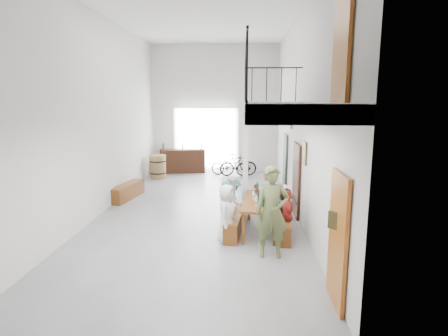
# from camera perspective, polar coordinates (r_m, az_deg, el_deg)

# --- Properties ---
(floor) EXTENTS (12.00, 12.00, 0.00)m
(floor) POSITION_cam_1_polar(r_m,az_deg,el_deg) (10.97, -3.66, -6.43)
(floor) COLOR slate
(floor) RESTS_ON ground
(room_walls) EXTENTS (12.00, 12.00, 12.00)m
(room_walls) POSITION_cam_1_polar(r_m,az_deg,el_deg) (10.51, -3.89, 12.46)
(room_walls) COLOR silver
(room_walls) RESTS_ON ground
(gateway_portal) EXTENTS (2.80, 0.08, 2.80)m
(gateway_portal) POSITION_cam_1_polar(r_m,az_deg,el_deg) (16.55, -2.75, 4.24)
(gateway_portal) COLOR white
(gateway_portal) RESTS_ON ground
(right_wall_decor) EXTENTS (0.07, 8.28, 5.07)m
(right_wall_decor) POSITION_cam_1_polar(r_m,az_deg,el_deg) (8.81, 12.50, 0.79)
(right_wall_decor) COLOR #9E5518
(right_wall_decor) RESTS_ON ground
(balcony) EXTENTS (1.52, 5.62, 4.00)m
(balcony) POSITION_cam_1_polar(r_m,az_deg,el_deg) (7.34, 8.87, 8.63)
(balcony) COLOR silver
(balcony) RESTS_ON ground
(tasting_table) EXTENTS (0.99, 2.07, 0.79)m
(tasting_table) POSITION_cam_1_polar(r_m,az_deg,el_deg) (9.09, 5.65, -5.40)
(tasting_table) COLOR brown
(tasting_table) RESTS_ON ground
(bench_inner) EXTENTS (0.52, 2.02, 0.46)m
(bench_inner) POSITION_cam_1_polar(r_m,az_deg,el_deg) (9.24, 1.74, -8.17)
(bench_inner) COLOR brown
(bench_inner) RESTS_ON ground
(bench_wall) EXTENTS (0.31, 1.92, 0.44)m
(bench_wall) POSITION_cam_1_polar(r_m,az_deg,el_deg) (9.19, 8.93, -8.47)
(bench_wall) COLOR brown
(bench_wall) RESTS_ON ground
(tableware) EXTENTS (0.48, 1.65, 0.35)m
(tableware) POSITION_cam_1_polar(r_m,az_deg,el_deg) (8.93, 5.73, -4.19)
(tableware) COLOR #10321B
(tableware) RESTS_ON tasting_table
(side_bench) EXTENTS (0.68, 1.77, 0.49)m
(side_bench) POSITION_cam_1_polar(r_m,az_deg,el_deg) (12.54, -14.49, -3.45)
(side_bench) COLOR brown
(side_bench) RESTS_ON ground
(oak_barrel) EXTENTS (0.65, 0.65, 0.96)m
(oak_barrel) POSITION_cam_1_polar(r_m,az_deg,el_deg) (15.40, -10.03, 0.18)
(oak_barrel) COLOR olive
(oak_barrel) RESTS_ON ground
(serving_counter) EXTENTS (2.01, 0.87, 1.03)m
(serving_counter) POSITION_cam_1_polar(r_m,az_deg,el_deg) (16.51, -6.33, 1.07)
(serving_counter) COLOR #3D1E10
(serving_counter) RESTS_ON ground
(counter_bottles) EXTENTS (1.68, 0.31, 0.28)m
(counter_bottles) POSITION_cam_1_polar(r_m,az_deg,el_deg) (16.40, -6.37, 3.31)
(counter_bottles) COLOR #10321B
(counter_bottles) RESTS_ON serving_counter
(guest_left_a) EXTENTS (0.58, 0.74, 1.33)m
(guest_left_a) POSITION_cam_1_polar(r_m,az_deg,el_deg) (8.41, 0.39, -6.96)
(guest_left_a) COLOR white
(guest_left_a) RESTS_ON ground
(guest_left_b) EXTENTS (0.41, 0.53, 1.29)m
(guest_left_b) POSITION_cam_1_polar(r_m,az_deg,el_deg) (8.94, 0.49, -6.01)
(guest_left_b) COLOR #21706E
(guest_left_b) RESTS_ON ground
(guest_left_c) EXTENTS (0.60, 0.71, 1.31)m
(guest_left_c) POSITION_cam_1_polar(r_m,az_deg,el_deg) (9.42, 1.33, -5.10)
(guest_left_c) COLOR white
(guest_left_c) RESTS_ON ground
(guest_left_d) EXTENTS (0.47, 0.74, 1.10)m
(guest_left_d) POSITION_cam_1_polar(r_m,az_deg,el_deg) (10.01, 1.54, -4.79)
(guest_left_d) COLOR #21706E
(guest_left_d) RESTS_ON ground
(guest_right_a) EXTENTS (0.35, 0.70, 1.15)m
(guest_right_a) POSITION_cam_1_polar(r_m,az_deg,el_deg) (8.74, 9.55, -7.06)
(guest_right_a) COLOR #A0241B
(guest_right_a) RESTS_ON ground
(guest_right_b) EXTENTS (0.70, 1.05, 1.08)m
(guest_right_b) POSITION_cam_1_polar(r_m,az_deg,el_deg) (9.26, 9.28, -6.24)
(guest_right_b) COLOR black
(guest_right_b) RESTS_ON ground
(guest_right_c) EXTENTS (0.40, 0.54, 1.03)m
(guest_right_c) POSITION_cam_1_polar(r_m,az_deg,el_deg) (9.86, 9.10, -5.40)
(guest_right_c) COLOR white
(guest_right_c) RESTS_ON ground
(host_standing) EXTENTS (0.69, 0.45, 1.88)m
(host_standing) POSITION_cam_1_polar(r_m,az_deg,el_deg) (7.64, 7.31, -6.67)
(host_standing) COLOR #515A33
(host_standing) RESTS_ON ground
(potted_plant) EXTENTS (0.40, 0.35, 0.42)m
(potted_plant) POSITION_cam_1_polar(r_m,az_deg,el_deg) (11.39, 9.00, -4.81)
(potted_plant) COLOR #194B1C
(potted_plant) RESTS_ON ground
(bicycle_near) EXTENTS (1.69, 0.82, 0.85)m
(bicycle_near) POSITION_cam_1_polar(r_m,az_deg,el_deg) (15.79, 0.93, 0.38)
(bicycle_near) COLOR black
(bicycle_near) RESTS_ON ground
(bicycle_far) EXTENTS (1.63, 0.73, 0.95)m
(bicycle_far) POSITION_cam_1_polar(r_m,az_deg,el_deg) (15.68, 2.17, 0.49)
(bicycle_far) COLOR black
(bicycle_far) RESTS_ON ground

